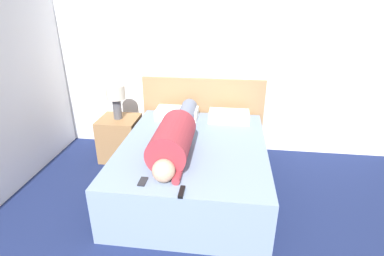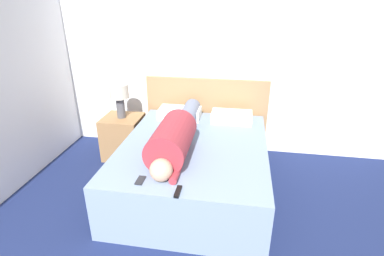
{
  "view_description": "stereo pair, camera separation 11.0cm",
  "coord_description": "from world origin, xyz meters",
  "px_view_note": "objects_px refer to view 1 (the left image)",
  "views": [
    {
      "loc": [
        0.35,
        -0.31,
        2.02
      ],
      "look_at": [
        0.0,
        2.39,
        0.82
      ],
      "focal_mm": 28.0,
      "sensor_mm": 36.0,
      "label": 1
    },
    {
      "loc": [
        0.46,
        -0.3,
        2.02
      ],
      "look_at": [
        0.0,
        2.39,
        0.82
      ],
      "focal_mm": 28.0,
      "sensor_mm": 36.0,
      "label": 2
    }
  ],
  "objects_px": {
    "person_lying": "(176,135)",
    "tv_remote": "(182,192)",
    "pillow_near_headboard": "(177,113)",
    "bed": "(194,167)",
    "table_lamp": "(116,96)",
    "cell_phone": "(143,181)",
    "pillow_second": "(229,116)",
    "nightstand": "(120,138)"
  },
  "relations": [
    {
      "from": "nightstand",
      "to": "person_lying",
      "type": "distance_m",
      "value": 1.24
    },
    {
      "from": "bed",
      "to": "tv_remote",
      "type": "relative_size",
      "value": 12.73
    },
    {
      "from": "tv_remote",
      "to": "cell_phone",
      "type": "distance_m",
      "value": 0.37
    },
    {
      "from": "pillow_near_headboard",
      "to": "person_lying",
      "type": "bearing_deg",
      "value": -80.6
    },
    {
      "from": "pillow_near_headboard",
      "to": "cell_phone",
      "type": "xyz_separation_m",
      "value": [
        -0.04,
        -1.49,
        -0.06
      ]
    },
    {
      "from": "nightstand",
      "to": "table_lamp",
      "type": "xyz_separation_m",
      "value": [
        0.0,
        0.0,
        0.59
      ]
    },
    {
      "from": "person_lying",
      "to": "tv_remote",
      "type": "bearing_deg",
      "value": -76.68
    },
    {
      "from": "person_lying",
      "to": "pillow_second",
      "type": "height_order",
      "value": "person_lying"
    },
    {
      "from": "bed",
      "to": "cell_phone",
      "type": "xyz_separation_m",
      "value": [
        -0.34,
        -0.77,
        0.29
      ]
    },
    {
      "from": "bed",
      "to": "pillow_near_headboard",
      "type": "height_order",
      "value": "pillow_near_headboard"
    },
    {
      "from": "person_lying",
      "to": "tv_remote",
      "type": "distance_m",
      "value": 0.79
    },
    {
      "from": "bed",
      "to": "pillow_near_headboard",
      "type": "xyz_separation_m",
      "value": [
        -0.31,
        0.72,
        0.35
      ]
    },
    {
      "from": "table_lamp",
      "to": "pillow_second",
      "type": "bearing_deg",
      "value": 4.55
    },
    {
      "from": "nightstand",
      "to": "tv_remote",
      "type": "relative_size",
      "value": 3.79
    },
    {
      "from": "bed",
      "to": "tv_remote",
      "type": "distance_m",
      "value": 0.93
    },
    {
      "from": "person_lying",
      "to": "pillow_near_headboard",
      "type": "xyz_separation_m",
      "value": [
        -0.14,
        0.85,
        -0.09
      ]
    },
    {
      "from": "pillow_second",
      "to": "pillow_near_headboard",
      "type": "bearing_deg",
      "value": 180.0
    },
    {
      "from": "pillow_near_headboard",
      "to": "cell_phone",
      "type": "height_order",
      "value": "pillow_near_headboard"
    },
    {
      "from": "table_lamp",
      "to": "pillow_near_headboard",
      "type": "xyz_separation_m",
      "value": [
        0.76,
        0.11,
        -0.24
      ]
    },
    {
      "from": "bed",
      "to": "tv_remote",
      "type": "xyz_separation_m",
      "value": [
        0.01,
        -0.88,
        0.3
      ]
    },
    {
      "from": "pillow_near_headboard",
      "to": "bed",
      "type": "bearing_deg",
      "value": -66.79
    },
    {
      "from": "bed",
      "to": "person_lying",
      "type": "height_order",
      "value": "person_lying"
    },
    {
      "from": "table_lamp",
      "to": "cell_phone",
      "type": "xyz_separation_m",
      "value": [
        0.72,
        -1.37,
        -0.3
      ]
    },
    {
      "from": "pillow_second",
      "to": "tv_remote",
      "type": "bearing_deg",
      "value": -102.35
    },
    {
      "from": "pillow_near_headboard",
      "to": "tv_remote",
      "type": "relative_size",
      "value": 3.56
    },
    {
      "from": "pillow_near_headboard",
      "to": "cell_phone",
      "type": "relative_size",
      "value": 4.11
    },
    {
      "from": "table_lamp",
      "to": "tv_remote",
      "type": "height_order",
      "value": "table_lamp"
    },
    {
      "from": "table_lamp",
      "to": "tv_remote",
      "type": "xyz_separation_m",
      "value": [
        1.07,
        -1.49,
        -0.29
      ]
    },
    {
      "from": "pillow_second",
      "to": "tv_remote",
      "type": "height_order",
      "value": "pillow_second"
    },
    {
      "from": "table_lamp",
      "to": "person_lying",
      "type": "distance_m",
      "value": 1.17
    },
    {
      "from": "pillow_near_headboard",
      "to": "pillow_second",
      "type": "xyz_separation_m",
      "value": [
        0.67,
        0.0,
        -0.01
      ]
    },
    {
      "from": "pillow_near_headboard",
      "to": "pillow_second",
      "type": "bearing_deg",
      "value": 0.0
    },
    {
      "from": "person_lying",
      "to": "pillow_second",
      "type": "bearing_deg",
      "value": 58.15
    },
    {
      "from": "nightstand",
      "to": "tv_remote",
      "type": "bearing_deg",
      "value": -54.15
    },
    {
      "from": "nightstand",
      "to": "pillow_near_headboard",
      "type": "distance_m",
      "value": 0.84
    },
    {
      "from": "pillow_second",
      "to": "cell_phone",
      "type": "xyz_separation_m",
      "value": [
        -0.7,
        -1.49,
        -0.05
      ]
    },
    {
      "from": "table_lamp",
      "to": "nightstand",
      "type": "bearing_deg",
      "value": 0.0
    },
    {
      "from": "pillow_near_headboard",
      "to": "tv_remote",
      "type": "xyz_separation_m",
      "value": [
        0.32,
        -1.6,
        -0.05
      ]
    },
    {
      "from": "bed",
      "to": "pillow_near_headboard",
      "type": "relative_size",
      "value": 3.58
    },
    {
      "from": "tv_remote",
      "to": "cell_phone",
      "type": "bearing_deg",
      "value": 162.28
    },
    {
      "from": "nightstand",
      "to": "tv_remote",
      "type": "height_order",
      "value": "tv_remote"
    },
    {
      "from": "nightstand",
      "to": "cell_phone",
      "type": "relative_size",
      "value": 4.37
    }
  ]
}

